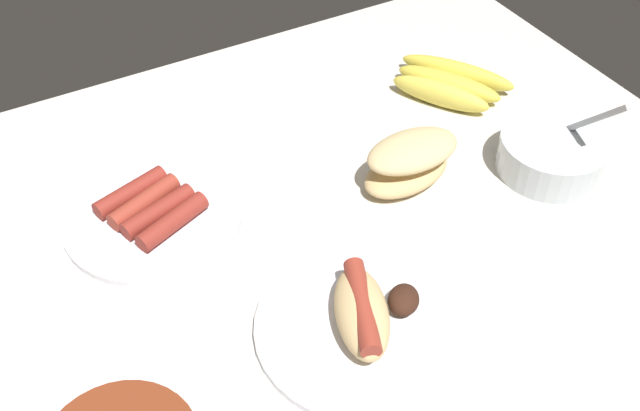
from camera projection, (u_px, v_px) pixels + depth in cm
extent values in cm
cube|color=silver|center=(305.00, 237.00, 94.66)|extent=(120.00, 90.00, 3.00)
ellipsoid|color=#DBB77A|center=(406.00, 172.00, 98.93)|extent=(14.58, 9.78, 3.60)
ellipsoid|color=#E5C689|center=(413.00, 151.00, 96.58)|extent=(13.59, 7.89, 3.60)
cylinder|color=silver|center=(551.00, 154.00, 100.32)|extent=(14.80, 14.80, 5.25)
cylinder|color=beige|center=(553.00, 149.00, 99.59)|extent=(13.03, 13.03, 2.36)
cube|color=#B7B7BC|center=(589.00, 121.00, 96.22)|extent=(2.16, 11.19, 12.54)
cylinder|color=white|center=(153.00, 216.00, 94.64)|extent=(23.58, 23.58, 1.00)
cylinder|color=maroon|center=(173.00, 221.00, 91.49)|extent=(10.62, 6.22, 2.52)
cylinder|color=maroon|center=(158.00, 211.00, 92.77)|extent=(10.71, 5.52, 2.52)
cylinder|color=#9E3828|center=(144.00, 202.00, 94.05)|extent=(10.64, 6.15, 2.52)
cylinder|color=maroon|center=(131.00, 192.00, 95.33)|extent=(10.72, 5.46, 2.52)
ellipsoid|color=#E5D14C|center=(440.00, 94.00, 111.74)|extent=(11.43, 15.24, 3.91)
ellipsoid|color=gold|center=(449.00, 84.00, 113.95)|extent=(12.36, 16.63, 3.55)
ellipsoid|color=gold|center=(457.00, 73.00, 115.97)|extent=(13.29, 17.34, 3.78)
cylinder|color=white|center=(361.00, 327.00, 81.94)|extent=(24.41, 24.41, 1.00)
ellipsoid|color=#DBB77A|center=(362.00, 312.00, 80.05)|extent=(10.39, 14.21, 4.40)
cylinder|color=#9E3828|center=(362.00, 306.00, 79.20)|extent=(6.81, 12.27, 2.40)
ellipsoid|color=#381E14|center=(403.00, 300.00, 82.32)|extent=(5.66, 5.66, 2.80)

